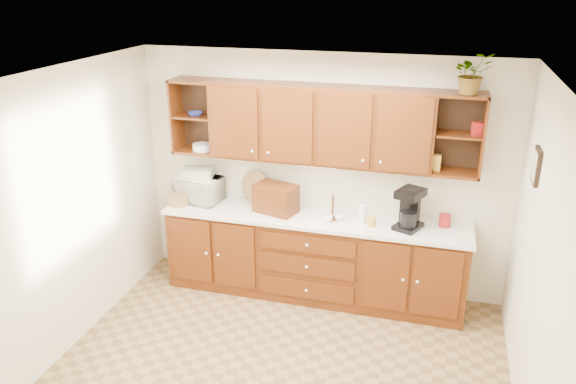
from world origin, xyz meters
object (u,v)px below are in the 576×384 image
Objects in this scene: bread_box at (276,198)px; potted_plant at (472,73)px; microwave at (199,189)px; coffee_maker at (409,209)px.

bread_box is 2.31m from potted_plant.
microwave is 1.33× the size of potted_plant.
potted_plant is at bearing 10.21° from microwave.
microwave is at bearing -158.73° from coffee_maker.
bread_box is at bearing -177.30° from potted_plant.
coffee_maker is 1.42m from potted_plant.
bread_box is (0.92, -0.07, 0.01)m from microwave.
coffee_maker is 1.09× the size of potted_plant.
potted_plant is (1.84, 0.09, 1.39)m from bread_box.
microwave is at bearing -167.78° from bread_box.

